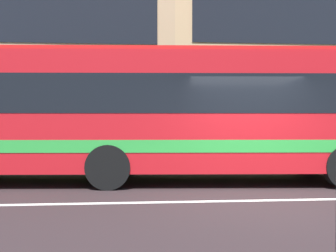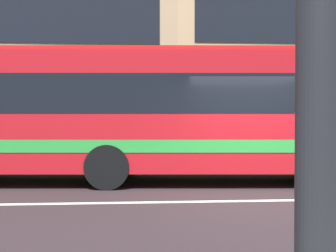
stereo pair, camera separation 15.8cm
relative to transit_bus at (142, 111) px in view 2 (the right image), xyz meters
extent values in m
plane|color=#2E2223|center=(2.29, -2.56, -1.77)|extent=(160.00, 160.00, 0.00)
cube|color=silver|center=(2.29, -2.56, -1.77)|extent=(60.00, 0.16, 0.01)
cube|color=#226221|center=(3.93, 3.92, -1.29)|extent=(20.93, 1.10, 0.96)
cube|color=tan|center=(10.68, 11.84, 3.27)|extent=(18.24, 9.65, 10.08)
cube|color=red|center=(0.00, 0.00, -0.05)|extent=(11.40, 3.27, 2.74)
cube|color=black|center=(0.00, 0.00, 0.36)|extent=(10.73, 3.25, 0.88)
cube|color=green|center=(0.00, 0.00, -0.80)|extent=(11.18, 3.28, 0.28)
cube|color=red|center=(0.00, 0.00, 1.38)|extent=(10.93, 2.84, 0.12)
cylinder|color=black|center=(4.70, 0.85, -1.27)|extent=(1.02, 0.35, 1.00)
cylinder|color=black|center=(-0.61, 1.21, -1.27)|extent=(1.02, 0.35, 1.00)
cylinder|color=black|center=(-0.77, -1.11, -1.27)|extent=(1.02, 0.35, 1.00)
camera|label=1|loc=(-0.20, -10.04, -0.19)|focal=42.87mm
camera|label=2|loc=(-0.04, -10.05, -0.19)|focal=42.87mm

